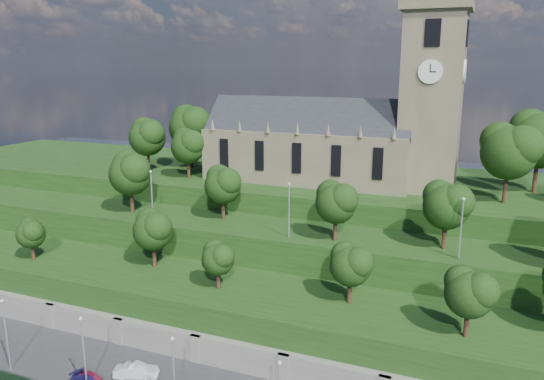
% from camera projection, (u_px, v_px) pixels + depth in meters
% --- Properties ---
extents(retaining_wall, '(160.00, 2.10, 5.00)m').
position_uv_depth(retaining_wall, '(241.00, 363.00, 55.32)').
color(retaining_wall, slate).
rests_on(retaining_wall, ground).
extents(embankment_lower, '(160.00, 12.00, 8.00)m').
position_uv_depth(embankment_lower, '(264.00, 325.00, 60.41)').
color(embankment_lower, '#183712').
rests_on(embankment_lower, ground).
extents(embankment_upper, '(160.00, 10.00, 12.00)m').
position_uv_depth(embankment_upper, '(296.00, 274.00, 69.86)').
color(embankment_upper, '#183712').
rests_on(embankment_upper, ground).
extents(hilltop, '(160.00, 32.00, 15.00)m').
position_uv_depth(hilltop, '(339.00, 221.00, 88.44)').
color(hilltop, '#183712').
rests_on(hilltop, ground).
extents(church, '(38.60, 12.35, 27.60)m').
position_uv_depth(church, '(340.00, 134.00, 81.09)').
color(church, brown).
rests_on(church, hilltop).
extents(trees_lower, '(66.89, 8.76, 7.44)m').
position_uv_depth(trees_lower, '(304.00, 258.00, 57.14)').
color(trees_lower, '#311C13').
rests_on(trees_lower, embankment_lower).
extents(trees_upper, '(63.22, 8.51, 8.98)m').
position_uv_depth(trees_upper, '(326.00, 192.00, 64.88)').
color(trees_upper, '#311C13').
rests_on(trees_upper, embankment_upper).
extents(trees_hilltop, '(72.49, 16.69, 11.89)m').
position_uv_depth(trees_hilltop, '(355.00, 138.00, 79.92)').
color(trees_hilltop, '#311C13').
rests_on(trees_hilltop, hilltop).
extents(lamp_posts_promenade, '(60.36, 0.36, 7.90)m').
position_uv_depth(lamp_posts_promenade, '(174.00, 372.00, 46.59)').
color(lamp_posts_promenade, '#B2B2B7').
rests_on(lamp_posts_promenade, promenade).
extents(lamp_posts_upper, '(40.36, 0.36, 6.99)m').
position_uv_depth(lamp_posts_upper, '(289.00, 206.00, 64.84)').
color(lamp_posts_upper, '#B2B2B7').
rests_on(lamp_posts_upper, embankment_upper).
extents(car_middle, '(4.68, 3.06, 1.46)m').
position_uv_depth(car_middle, '(136.00, 371.00, 53.53)').
color(car_middle, silver).
rests_on(car_middle, promenade).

